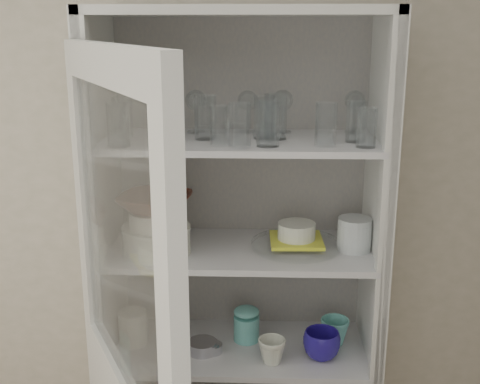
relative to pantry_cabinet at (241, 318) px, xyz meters
The scene contains 33 objects.
wall_back 0.44m from the pantry_cabinet, 140.87° to the left, with size 3.60×0.02×2.60m, color #B6AF97.
pantry_cabinet is the anchor object (origin of this frame).
tumbler_0 0.91m from the pantry_cabinet, 149.73° to the right, with size 0.07×0.07×0.14m, color silver.
tumbler_1 0.86m from the pantry_cabinet, 140.23° to the right, with size 0.08×0.08×0.15m, color silver.
tumbler_2 0.81m from the pantry_cabinet, 107.67° to the right, with size 0.07×0.07×0.13m, color silver.
tumbler_3 0.82m from the pantry_cabinet, 88.83° to the right, with size 0.07×0.07×0.14m, color silver.
tumbler_4 0.83m from the pantry_cabinet, 64.52° to the right, with size 0.07×0.07×0.15m, color silver.
tumbler_5 0.86m from the pantry_cabinet, 34.03° to the right, with size 0.07×0.07×0.14m, color silver.
tumbler_6 0.91m from the pantry_cabinet, 26.64° to the right, with size 0.06×0.06×0.13m, color silver.
tumbler_7 0.89m from the pantry_cabinet, behind, with size 0.07×0.07×0.14m, color silver.
tumbler_8 0.81m from the pantry_cabinet, 145.69° to the right, with size 0.08×0.08×0.15m, color silver.
tumbler_9 0.83m from the pantry_cabinet, 165.95° to the right, with size 0.07×0.07×0.14m, color silver.
tumbler_10 0.80m from the pantry_cabinet, 36.56° to the right, with size 0.07×0.07×0.15m, color silver.
tumbler_11 0.81m from the pantry_cabinet, 29.89° to the right, with size 0.08×0.08×0.15m, color silver.
goblet_0 0.82m from the pantry_cabinet, 165.00° to the left, with size 0.08×0.08×0.17m, color silver, non-canonical shape.
goblet_1 0.81m from the pantry_cabinet, 68.06° to the left, with size 0.07×0.07×0.17m, color silver, non-canonical shape.
goblet_2 0.82m from the pantry_cabinet, 20.07° to the left, with size 0.08×0.08×0.17m, color silver, non-canonical shape.
goblet_3 0.90m from the pantry_cabinet, ahead, with size 0.07×0.07×0.17m, color silver, non-canonical shape.
plate_stack_front 0.49m from the pantry_cabinet, 155.10° to the right, with size 0.24×0.24×0.10m, color silver.
plate_stack_back 0.49m from the pantry_cabinet, behind, with size 0.19×0.19×0.11m, color silver.
cream_bowl 0.55m from the pantry_cabinet, 155.10° to the right, with size 0.19×0.19×0.06m, color beige.
terracotta_bowl 0.60m from the pantry_cabinet, 155.10° to the right, with size 0.25×0.25×0.06m, color #492318.
glass_platter 0.39m from the pantry_cabinet, 16.04° to the right, with size 0.33×0.33×0.02m, color silver.
yellow_trivet 0.41m from the pantry_cabinet, 16.04° to the right, with size 0.19×0.19×0.01m, color yellow.
white_ramekin 0.44m from the pantry_cabinet, 16.04° to the right, with size 0.14×0.14×0.06m, color silver.
grey_bowl_stack 0.57m from the pantry_cabinet, 11.62° to the right, with size 0.12×0.12×0.12m, color #B4BBBA.
mug_blue 0.34m from the pantry_cabinet, 26.13° to the right, with size 0.14×0.14×0.11m, color navy.
mug_teal 0.36m from the pantry_cabinet, ahead, with size 0.11×0.11×0.10m, color teal.
mug_white 0.22m from the pantry_cabinet, 57.32° to the right, with size 0.10×0.10×0.09m, color silver.
teal_jar 0.04m from the pantry_cabinet, 47.68° to the right, with size 0.10×0.10×0.12m.
measuring_cups 0.19m from the pantry_cabinet, 138.27° to the right, with size 0.11×0.11×0.04m, color #B7B7C0.
white_canister 0.42m from the pantry_cabinet, behind, with size 0.11×0.11×0.13m, color silver.
tumbler_12 0.89m from the pantry_cabinet, 15.93° to the right, with size 0.07×0.07×0.14m, color silver.
Camera 1 is at (0.28, -0.78, 2.04)m, focal length 45.00 mm.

